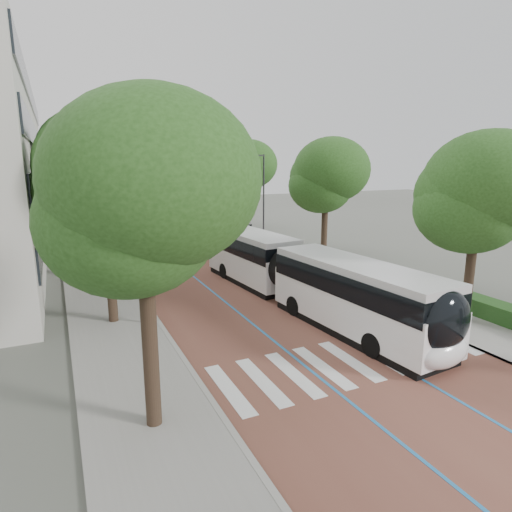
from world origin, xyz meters
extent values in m
plane|color=#51544C|center=(0.00, 0.00, 0.00)|extent=(160.00, 160.00, 0.00)
cube|color=brown|center=(0.00, 40.00, 0.01)|extent=(11.00, 140.00, 0.02)
cube|color=gray|center=(-7.50, 40.00, 0.06)|extent=(4.00, 140.00, 0.12)
cube|color=gray|center=(7.50, 40.00, 0.06)|extent=(4.00, 140.00, 0.12)
cube|color=gray|center=(-5.60, 40.00, 0.06)|extent=(0.20, 140.00, 0.14)
cube|color=gray|center=(5.60, 40.00, 0.06)|extent=(0.20, 140.00, 0.14)
cube|color=silver|center=(-4.80, 1.00, 0.03)|extent=(0.55, 3.60, 0.01)
cube|color=silver|center=(-3.55, 1.00, 0.03)|extent=(0.55, 3.60, 0.01)
cube|color=silver|center=(-2.30, 1.00, 0.03)|extent=(0.55, 3.60, 0.01)
cube|color=silver|center=(-1.05, 1.00, 0.03)|extent=(0.55, 3.60, 0.01)
cube|color=silver|center=(0.20, 1.00, 0.03)|extent=(0.55, 3.60, 0.01)
cube|color=silver|center=(1.45, 1.00, 0.03)|extent=(0.55, 3.60, 0.01)
cube|color=silver|center=(2.70, 1.00, 0.03)|extent=(0.55, 3.60, 0.01)
cube|color=silver|center=(3.95, 1.00, 0.03)|extent=(0.55, 3.60, 0.01)
cube|color=silver|center=(5.20, 1.00, 0.03)|extent=(0.55, 3.60, 0.01)
cube|color=#226FAE|center=(-1.60, 40.00, 0.02)|extent=(0.12, 126.00, 0.01)
cube|color=#226FAE|center=(1.60, 40.00, 0.02)|extent=(0.12, 126.00, 0.01)
cube|color=black|center=(-10.45, 28.00, 3.00)|extent=(0.12, 38.00, 1.60)
cube|color=black|center=(-10.45, 28.00, 6.20)|extent=(0.12, 38.00, 1.60)
cube|color=black|center=(-10.45, 28.00, 9.40)|extent=(0.12, 38.00, 1.60)
cube|color=black|center=(-10.45, 28.00, 12.40)|extent=(0.12, 38.00, 1.60)
cylinder|color=#2E2E31|center=(6.80, 22.00, 4.12)|extent=(0.14, 0.14, 8.00)
cube|color=#2E2E31|center=(6.00, 22.00, 8.02)|extent=(1.70, 0.12, 0.12)
cube|color=#2E2E31|center=(5.30, 22.00, 7.94)|extent=(0.50, 0.20, 0.10)
cylinder|color=#2E2E31|center=(-6.10, 8.00, 4.12)|extent=(0.14, 0.14, 8.00)
cylinder|color=black|center=(-7.50, 0.00, 2.29)|extent=(0.44, 0.44, 4.58)
ellipsoid|color=#204416|center=(-7.50, 0.00, 6.46)|extent=(5.50, 5.50, 4.67)
cylinder|color=black|center=(-7.50, 9.00, 2.38)|extent=(0.44, 0.44, 4.76)
ellipsoid|color=#204416|center=(-7.50, 9.00, 6.71)|extent=(6.24, 6.24, 5.30)
cylinder|color=black|center=(-7.50, 18.00, 2.64)|extent=(0.44, 0.44, 5.29)
ellipsoid|color=#204416|center=(-7.50, 18.00, 7.45)|extent=(6.36, 6.36, 5.41)
cylinder|color=black|center=(-7.50, 28.00, 2.41)|extent=(0.44, 0.44, 4.83)
ellipsoid|color=#204416|center=(-7.50, 28.00, 6.80)|extent=(5.51, 5.51, 4.69)
cylinder|color=black|center=(-7.50, 40.00, 2.34)|extent=(0.44, 0.44, 4.68)
ellipsoid|color=#204416|center=(-7.50, 40.00, 6.59)|extent=(5.28, 5.28, 4.48)
cylinder|color=black|center=(-7.50, 55.00, 2.55)|extent=(0.44, 0.44, 5.09)
ellipsoid|color=#204416|center=(-7.50, 55.00, 7.18)|extent=(5.94, 5.94, 5.05)
cylinder|color=black|center=(7.70, 2.00, 2.10)|extent=(0.44, 0.44, 4.21)
ellipsoid|color=#204416|center=(7.70, 2.00, 5.93)|extent=(5.64, 5.64, 4.80)
cylinder|color=black|center=(7.70, 14.00, 2.26)|extent=(0.44, 0.44, 4.52)
ellipsoid|color=#204416|center=(7.70, 14.00, 6.36)|extent=(5.30, 5.30, 4.50)
cylinder|color=black|center=(7.70, 28.00, 2.36)|extent=(0.44, 0.44, 4.73)
ellipsoid|color=#204416|center=(7.70, 28.00, 6.66)|extent=(5.65, 5.65, 4.80)
cylinder|color=black|center=(7.70, 44.00, 2.20)|extent=(0.44, 0.44, 4.41)
ellipsoid|color=#204416|center=(7.70, 44.00, 6.21)|extent=(5.24, 5.24, 4.45)
cylinder|color=black|center=(1.75, 8.37, 1.77)|extent=(2.36, 1.08, 2.30)
cube|color=white|center=(2.15, 3.26, 1.26)|extent=(3.23, 9.53, 1.82)
cube|color=black|center=(2.15, 3.26, 2.40)|extent=(3.26, 9.34, 0.97)
cube|color=#BABABC|center=(2.15, 3.26, 3.04)|extent=(3.17, 9.34, 0.31)
cube|color=black|center=(2.15, 3.26, 0.17)|extent=(3.15, 9.15, 0.35)
cube|color=white|center=(1.41, 12.68, 1.26)|extent=(3.10, 7.91, 1.82)
cube|color=black|center=(1.41, 12.68, 2.40)|extent=(3.13, 7.76, 0.97)
cube|color=#BABABC|center=(1.41, 12.68, 3.04)|extent=(3.04, 7.75, 0.31)
cube|color=black|center=(1.41, 12.68, 0.17)|extent=(3.03, 7.60, 0.35)
ellipsoid|color=black|center=(2.51, -1.26, 2.00)|extent=(2.43, 1.28, 2.28)
ellipsoid|color=white|center=(2.51, -1.31, 0.86)|extent=(2.42, 1.18, 1.14)
cylinder|color=black|center=(1.21, 0.90, 0.50)|extent=(0.38, 1.02, 1.00)
cylinder|color=black|center=(3.46, 1.08, 0.50)|extent=(0.38, 1.02, 1.00)
cylinder|color=black|center=(0.15, 14.26, 0.50)|extent=(0.38, 1.02, 1.00)
cylinder|color=black|center=(2.40, 14.43, 0.50)|extent=(0.38, 1.02, 1.00)
cylinder|color=black|center=(0.78, 6.24, 0.50)|extent=(0.38, 1.02, 1.00)
cylinder|color=black|center=(3.04, 6.42, 0.50)|extent=(0.38, 1.02, 1.00)
cube|color=white|center=(2.28, 23.74, 1.26)|extent=(3.02, 12.10, 1.82)
cube|color=black|center=(2.28, 23.74, 2.40)|extent=(3.05, 11.86, 0.97)
cube|color=#BABABC|center=(2.28, 23.74, 3.04)|extent=(2.96, 11.86, 0.31)
cube|color=black|center=(2.28, 23.74, 0.17)|extent=(2.95, 11.62, 0.35)
ellipsoid|color=black|center=(2.53, 17.89, 2.00)|extent=(2.40, 1.20, 2.28)
ellipsoid|color=white|center=(2.54, 17.84, 0.86)|extent=(2.39, 1.10, 1.14)
cylinder|color=black|center=(1.31, 20.09, 0.50)|extent=(0.34, 1.01, 1.00)
cylinder|color=black|center=(3.57, 20.19, 0.50)|extent=(0.34, 1.01, 1.00)
cylinder|color=black|center=(0.98, 27.49, 0.50)|extent=(0.34, 1.01, 1.00)
cylinder|color=black|center=(3.24, 27.58, 0.50)|extent=(0.34, 1.01, 1.00)
cube|color=white|center=(2.70, 37.56, 1.26)|extent=(2.52, 12.00, 1.82)
cube|color=black|center=(2.70, 37.56, 2.40)|extent=(2.56, 11.76, 0.97)
cube|color=#BABABC|center=(2.70, 37.56, 3.04)|extent=(2.47, 11.76, 0.31)
cube|color=black|center=(2.70, 37.56, 0.17)|extent=(2.47, 11.52, 0.35)
ellipsoid|color=black|center=(2.69, 31.71, 2.00)|extent=(2.35, 1.10, 2.28)
ellipsoid|color=white|center=(2.69, 31.66, 0.86)|extent=(2.35, 1.00, 1.14)
cylinder|color=black|center=(1.57, 33.96, 0.50)|extent=(0.30, 1.00, 1.00)
cylinder|color=black|center=(3.83, 33.96, 0.50)|extent=(0.30, 1.00, 1.00)
cylinder|color=black|center=(1.58, 41.36, 0.50)|extent=(0.30, 1.00, 1.00)
cylinder|color=black|center=(3.84, 41.36, 0.50)|extent=(0.30, 1.00, 1.00)
cube|color=white|center=(2.99, 50.27, 1.26)|extent=(3.21, 12.13, 1.82)
cube|color=black|center=(2.99, 50.27, 2.40)|extent=(3.23, 11.89, 0.97)
cube|color=#BABABC|center=(2.99, 50.27, 3.04)|extent=(3.14, 11.88, 0.31)
cube|color=black|center=(2.99, 50.27, 0.17)|extent=(3.13, 11.65, 0.35)
ellipsoid|color=black|center=(2.64, 44.43, 2.00)|extent=(2.41, 1.24, 2.28)
ellipsoid|color=white|center=(2.64, 44.38, 0.86)|extent=(2.41, 1.14, 1.14)
cylinder|color=black|center=(1.65, 46.74, 0.50)|extent=(0.36, 1.02, 1.00)
cylinder|color=black|center=(3.91, 46.61, 0.50)|extent=(0.36, 1.02, 1.00)
cylinder|color=black|center=(2.09, 54.13, 0.50)|extent=(0.36, 1.02, 1.00)
cylinder|color=black|center=(4.34, 53.99, 0.50)|extent=(0.36, 1.02, 1.00)
cube|color=white|center=(2.24, 63.99, 1.26)|extent=(3.19, 12.12, 1.82)
cube|color=black|center=(2.24, 63.99, 2.40)|extent=(3.21, 11.89, 0.97)
cube|color=#BABABC|center=(2.24, 63.99, 3.04)|extent=(3.12, 11.88, 0.31)
cube|color=black|center=(2.24, 63.99, 0.17)|extent=(3.11, 11.64, 0.35)
ellipsoid|color=black|center=(2.57, 58.15, 2.00)|extent=(2.41, 1.23, 2.28)
ellipsoid|color=white|center=(2.58, 58.10, 0.86)|extent=(2.40, 1.13, 1.14)
cylinder|color=black|center=(1.31, 60.33, 0.50)|extent=(0.36, 1.02, 1.00)
cylinder|color=black|center=(3.57, 60.46, 0.50)|extent=(0.36, 1.02, 1.00)
cylinder|color=black|center=(0.89, 67.72, 0.50)|extent=(0.36, 1.02, 1.00)
cylinder|color=black|center=(3.15, 67.85, 0.50)|extent=(0.36, 1.02, 1.00)
camera|label=1|loc=(-9.52, -11.22, 7.49)|focal=30.00mm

